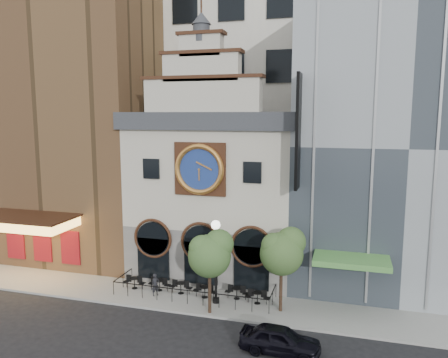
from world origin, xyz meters
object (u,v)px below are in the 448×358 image
car_right (280,340)px  tree_left (210,252)px  bistro_1 (159,284)px  lamppost (216,252)px  pedestrian (155,285)px  bistro_4 (237,292)px  bistro_0 (134,282)px  bistro_3 (205,291)px  tree_right (282,250)px  bistro_5 (257,297)px  bistro_2 (181,287)px

car_right → tree_left: (-4.75, 3.12, 3.26)m
bistro_1 → lamppost: 5.27m
bistro_1 → pedestrian: bearing=-83.1°
bistro_1 → bistro_4: (5.47, 0.14, 0.00)m
bistro_0 → bistro_3: 5.21m
pedestrian → tree_right: tree_right is taller
car_right → tree_left: tree_left is taller
bistro_5 → car_right: car_right is taller
bistro_4 → car_right: bearing=-56.0°
bistro_2 → bistro_0: bearing=-178.7°
bistro_0 → lamppost: (6.15, -0.65, 2.91)m
bistro_2 → bistro_3: 1.79m
lamppost → bistro_5: bearing=-10.4°
car_right → tree_right: (-0.62, 4.58, 3.32)m
bistro_3 → tree_left: size_ratio=0.30×
pedestrian → tree_left: 5.49m
lamppost → bistro_0: bearing=150.9°
lamppost → bistro_4: bearing=15.5°
bistro_3 → car_right: car_right is taller
bistro_4 → pedestrian: pedestrian is taller
bistro_3 → lamppost: (0.94, -0.55, 2.91)m
bistro_2 → bistro_4: 3.87m
bistro_2 → car_right: car_right is taller
bistro_5 → tree_right: (1.64, -0.58, 3.42)m
pedestrian → lamppost: bearing=-51.9°
bistro_1 → tree_left: tree_left is taller
bistro_1 → car_right: car_right is taller
car_right → tree_left: bearing=59.4°
bistro_0 → tree_right: 10.95m
bistro_1 → car_right: size_ratio=0.38×
bistro_4 → tree_right: bearing=-16.5°
bistro_2 → tree_left: bearing=-37.6°
bistro_3 → bistro_4: same height
lamppost → tree_left: (0.11, -1.45, 0.45)m
tree_left → tree_right: 4.38m
bistro_3 → pedestrian: 3.35m
bistro_3 → bistro_5: size_ratio=1.00×
bistro_3 → bistro_5: bearing=0.6°
pedestrian → tree_right: (8.46, 0.05, 3.13)m
bistro_1 → lamppost: (4.32, -0.78, 2.91)m
bistro_5 → car_right: 5.63m
car_right → pedestrian: 10.14m
bistro_5 → tree_right: bearing=-19.5°
car_right → lamppost: 7.24m
lamppost → bistro_1: bearing=146.6°
bistro_2 → bistro_5: size_ratio=1.00×
bistro_1 → car_right: 10.62m
lamppost → tree_right: 4.27m
bistro_2 → tree_left: size_ratio=0.30×
bistro_5 → lamppost: 3.95m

